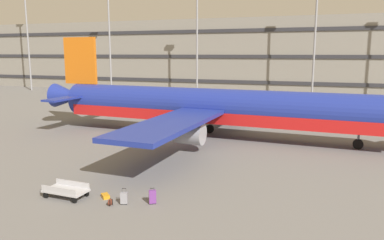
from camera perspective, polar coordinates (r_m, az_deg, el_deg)
The scene contains 12 objects.
ground_plane at distance 37.21m, azimuth -1.69°, elevation -3.06°, with size 600.00×600.00×0.00m, color slate.
terminal_structure at distance 86.90m, azimuth 10.80°, elevation 9.52°, with size 177.96×17.98×15.65m.
airliner at distance 38.21m, azimuth 3.37°, elevation 1.87°, with size 40.65×32.93×10.30m.
light_mast_far_left at distance 94.72m, azimuth -23.82°, elevation 12.96°, with size 1.80×0.50×25.60m.
light_mast_left at distance 81.81m, azimuth -12.46°, elevation 12.93°, with size 1.80×0.50×22.24m.
light_mast_center_left at distance 73.59m, azimuth 0.77°, elevation 12.42°, with size 1.80×0.50×19.56m.
light_mast_center_right at distance 69.92m, azimuth 18.29°, elevation 13.50°, with size 1.80×0.50×23.00m.
suitcase_black at distance 21.89m, azimuth -6.03°, elevation -11.52°, with size 0.45×0.40×0.92m.
suitcase_purple at distance 22.11m, azimuth -10.30°, elevation -11.58°, with size 0.46×0.38×0.92m.
suitcase_red at distance 23.34m, azimuth -13.03°, elevation -11.20°, with size 0.75×0.75×0.21m.
backpack_silver at distance 22.13m, azimuth -12.36°, elevation -12.13°, with size 0.28×0.38×0.46m.
baggage_cart at distance 23.93m, azimuth -18.64°, elevation -10.11°, with size 3.33×1.41×0.82m.
Camera 1 is at (12.96, -33.83, 8.49)m, focal length 35.07 mm.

